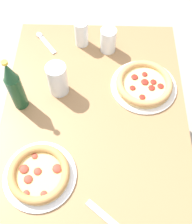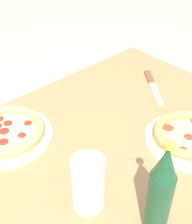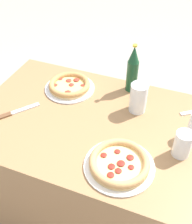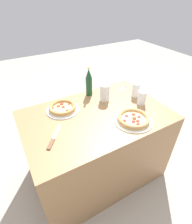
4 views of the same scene
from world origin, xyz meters
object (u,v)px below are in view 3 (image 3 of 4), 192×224
(beer_bottle, at_px, (133,69))
(knife, at_px, (14,113))
(glass_cola, at_px, (182,145))
(pizza_veggie, at_px, (70,86))
(pizza_salami, at_px, (119,163))
(glass_water, at_px, (138,99))

(beer_bottle, xyz_separation_m, knife, (-0.47, -0.39, -0.12))
(glass_cola, bearing_deg, beer_bottle, 131.43)
(pizza_veggie, bearing_deg, pizza_salami, -44.35)
(knife, bearing_deg, glass_cola, 2.62)
(glass_water, bearing_deg, pizza_veggie, 174.71)
(beer_bottle, bearing_deg, glass_cola, -48.57)
(glass_cola, relative_size, beer_bottle, 0.45)
(pizza_veggie, xyz_separation_m, knife, (-0.17, -0.28, -0.02))
(pizza_salami, relative_size, glass_water, 1.91)
(pizza_veggie, distance_m, knife, 0.32)
(glass_cola, bearing_deg, knife, -177.38)
(glass_water, distance_m, beer_bottle, 0.18)
(glass_water, xyz_separation_m, glass_cola, (0.24, -0.21, -0.01))
(glass_cola, height_order, knife, glass_cola)
(pizza_veggie, xyz_separation_m, pizza_salami, (0.40, -0.40, 0.00))
(beer_bottle, relative_size, knife, 1.31)
(pizza_veggie, height_order, knife, pizza_veggie)
(glass_water, distance_m, glass_cola, 0.32)
(pizza_salami, relative_size, beer_bottle, 1.08)
(pizza_salami, height_order, glass_cola, glass_cola)
(glass_water, xyz_separation_m, knife, (-0.55, -0.24, -0.06))
(pizza_salami, height_order, glass_water, glass_water)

